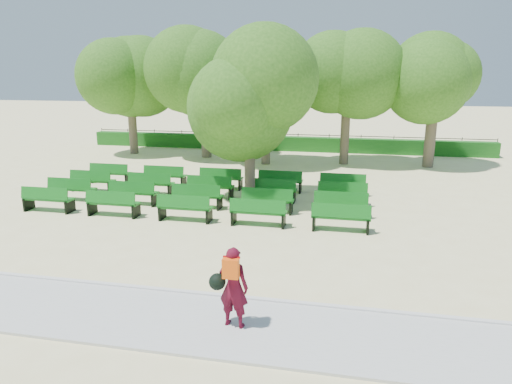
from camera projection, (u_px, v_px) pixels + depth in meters
ground at (225, 213)px, 16.43m from camera, size 120.00×120.00×0.00m
paving at (129, 315)px, 9.41m from camera, size 30.00×2.20×0.06m
curb at (153, 289)px, 10.49m from camera, size 30.00×0.12×0.10m
hedge at (282, 143)px, 29.58m from camera, size 26.00×0.70×0.90m
fence at (283, 149)px, 30.08m from camera, size 26.00×0.10×1.02m
tree_line at (272, 162)px, 25.91m from camera, size 21.80×6.80×7.04m
bench_array at (205, 200)px, 17.72m from camera, size 1.88×0.69×1.17m
tree_among at (250, 99)px, 16.61m from camera, size 4.13×4.13×5.86m
person at (232, 286)px, 8.77m from camera, size 0.80×0.50×1.64m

